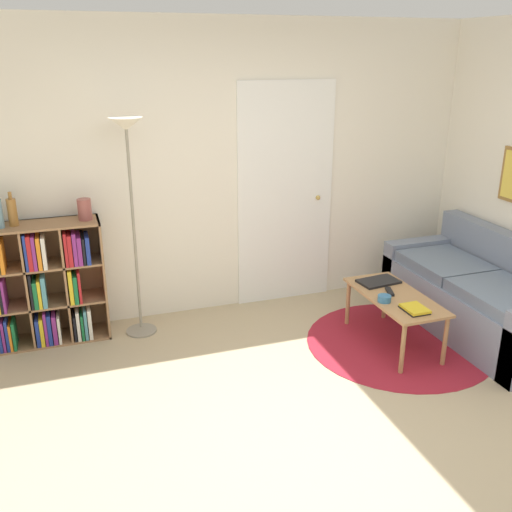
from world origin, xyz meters
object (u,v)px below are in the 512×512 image
(bowl, at_px, (384,299))
(bottle_right, at_px, (12,212))
(bookshelf, at_px, (44,286))
(vase_on_shelf, at_px, (85,209))
(couch, at_px, (483,298))
(laptop, at_px, (379,281))
(coffee_table, at_px, (395,301))
(floor_lamp, at_px, (129,163))

(bowl, xyz_separation_m, bottle_right, (-2.71, 1.09, 0.67))
(bookshelf, height_order, vase_on_shelf, vase_on_shelf)
(couch, bearing_deg, bowl, -176.77)
(laptop, distance_m, bowl, 0.40)
(bottle_right, bearing_deg, coffee_table, -19.35)
(floor_lamp, bearing_deg, vase_on_shelf, 164.25)
(coffee_table, bearing_deg, floor_lamp, 155.53)
(vase_on_shelf, bearing_deg, bowl, -26.27)
(coffee_table, height_order, bowl, bowl)
(bowl, relative_size, bottle_right, 0.39)
(bookshelf, distance_m, vase_on_shelf, 0.72)
(coffee_table, xyz_separation_m, vase_on_shelf, (-2.33, 1.00, 0.72))
(bowl, bearing_deg, bookshelf, 157.33)
(laptop, relative_size, vase_on_shelf, 2.10)
(laptop, height_order, vase_on_shelf, vase_on_shelf)
(floor_lamp, height_order, bowl, floor_lamp)
(couch, bearing_deg, laptop, 160.71)
(coffee_table, height_order, laptop, laptop)
(floor_lamp, xyz_separation_m, coffee_table, (1.96, -0.89, -1.10))
(bookshelf, relative_size, vase_on_shelf, 5.91)
(coffee_table, bearing_deg, bottle_right, 160.65)
(bookshelf, distance_m, laptop, 2.81)
(coffee_table, height_order, bottle_right, bottle_right)
(floor_lamp, distance_m, coffee_table, 2.42)
(bottle_right, bearing_deg, couch, -15.34)
(bookshelf, distance_m, floor_lamp, 1.24)
(bookshelf, bearing_deg, coffee_table, -20.07)
(bookshelf, bearing_deg, bowl, -22.67)
(laptop, bearing_deg, bottle_right, 165.89)
(bottle_right, bearing_deg, bowl, -21.79)
(bowl, height_order, vase_on_shelf, vase_on_shelf)
(floor_lamp, bearing_deg, laptop, -17.16)
(bottle_right, relative_size, vase_on_shelf, 1.56)
(bowl, height_order, bottle_right, bottle_right)
(bookshelf, distance_m, coffee_table, 2.89)
(floor_lamp, xyz_separation_m, laptop, (1.97, -0.61, -1.04))
(bottle_right, bearing_deg, laptop, -14.11)
(bowl, distance_m, vase_on_shelf, 2.51)
(couch, height_order, vase_on_shelf, vase_on_shelf)
(bookshelf, height_order, bottle_right, bottle_right)
(laptop, relative_size, bottle_right, 1.35)
(couch, bearing_deg, bottle_right, 164.66)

